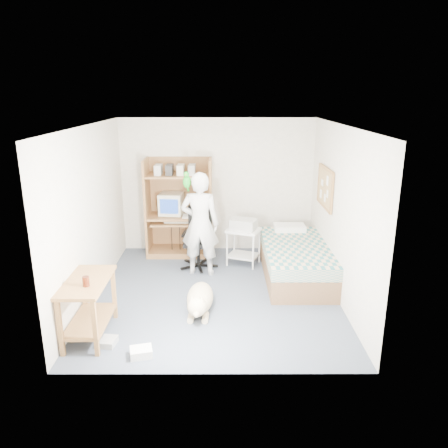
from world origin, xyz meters
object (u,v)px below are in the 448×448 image
Objects in this scene: printer_cart at (243,241)px; person at (200,224)px; office_chair at (199,246)px; side_desk at (88,299)px; bed at (295,260)px; computer_hutch at (179,211)px; dog at (200,299)px.

person is at bearing -130.00° from printer_cart.
office_chair is 1.57× the size of printer_cart.
bed is at bearing 32.50° from side_desk.
computer_hutch is 2.71× the size of printer_cart.
side_desk reaches higher than printer_cart.
person reaches higher than side_desk.
bed is 1.02m from printer_cart.
bed is at bearing 40.36° from dog.
computer_hutch reaches higher than side_desk.
side_desk reaches higher than bed.
printer_cart is (0.73, 0.40, -0.43)m from person.
bed is (2.00, -1.12, -0.53)m from computer_hutch.
computer_hutch is 1.73× the size of office_chair.
computer_hutch is 1.80× the size of side_desk.
side_desk is 2.60m from office_chair.
office_chair is 0.91× the size of dog.
dog is 1.72× the size of printer_cart.
office_chair is 0.58m from person.
printer_cart reaches higher than dog.
person is (1.28, 1.97, 0.37)m from side_desk.
dog is at bearing -89.99° from printer_cart.
person is 0.94m from printer_cart.
computer_hutch is at bearing 150.71° from bed.
side_desk is at bearing -106.14° from computer_hutch.
office_chair is 0.60× the size of person.
office_chair reaches higher than printer_cart.
printer_cart is at bearing -25.61° from computer_hutch.
computer_hutch is 0.89× the size of bed.
person is at bearing -75.64° from office_chair.
bed is 2.02× the size of side_desk.
bed reaches higher than printer_cart.
dog is at bearing 98.46° from person.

